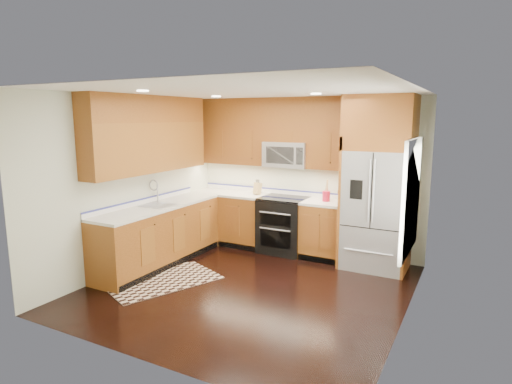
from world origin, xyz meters
The scene contains 16 objects.
ground centered at (0.00, 0.00, 0.00)m, with size 4.00×4.00×0.00m, color black.
wall_back centered at (0.00, 2.00, 1.30)m, with size 4.00×0.02×2.60m, color beige.
wall_left centered at (-2.00, 0.00, 1.30)m, with size 0.02×4.00×2.60m, color beige.
wall_right centered at (2.00, 0.00, 1.30)m, with size 0.02×4.00×2.60m, color beige.
window centered at (1.98, 0.20, 1.40)m, with size 0.04×1.10×1.30m.
base_cabinets centered at (-1.23, 0.90, 0.45)m, with size 2.85×3.00×0.90m.
countertop centered at (-1.09, 1.01, 0.92)m, with size 2.86×3.01×0.04m.
upper_cabinets centered at (-1.15, 1.09, 2.02)m, with size 2.85×3.00×1.15m.
range centered at (-0.25, 1.67, 0.47)m, with size 0.76×0.67×0.95m.
microwave centered at (-0.25, 1.80, 1.66)m, with size 0.76×0.40×0.42m.
refrigerator centered at (1.30, 1.63, 1.30)m, with size 0.98×0.75×2.60m.
sink_faucet centered at (-1.73, 0.23, 0.99)m, with size 0.54×0.44×0.37m.
rug centered at (-1.20, -0.35, 0.01)m, with size 0.90×1.50×0.01m, color black.
knife_block centered at (-0.79, 1.75, 1.05)m, with size 0.10×0.14×0.26m.
utensil_crock centered at (0.47, 1.72, 1.06)m, with size 0.14×0.14×0.35m.
cutting_board centered at (0.74, 1.94, 0.95)m, with size 0.27×0.27×0.02m, color brown.
Camera 1 is at (2.65, -4.79, 2.29)m, focal length 30.00 mm.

